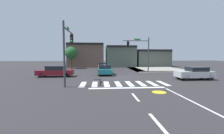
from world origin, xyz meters
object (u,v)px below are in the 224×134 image
object	(u,v)px
car_maroon	(55,71)
car_teal	(105,70)
traffic_signal_northeast	(140,49)
traffic_signal_southwest	(68,44)
roadside_tree	(71,53)
car_silver	(195,73)
car_gray	(103,67)

from	to	relation	value
car_maroon	car_teal	distance (m)	6.92
traffic_signal_northeast	traffic_signal_southwest	bearing A→B (deg)	44.82
car_teal	car_maroon	bearing A→B (deg)	-74.83
car_teal	roadside_tree	size ratio (longest dim) A/B	0.99
traffic_signal_southwest	roadside_tree	world-z (taller)	traffic_signal_southwest
car_maroon	roadside_tree	distance (m)	12.99
car_silver	car_teal	xyz separation A→B (m)	(-10.45, 5.66, -0.04)
traffic_signal_northeast	car_silver	distance (m)	9.97
traffic_signal_northeast	roadside_tree	distance (m)	15.26
car_silver	roadside_tree	xyz separation A→B (m)	(-17.29, 16.57, 2.58)
traffic_signal_northeast	car_silver	size ratio (longest dim) A/B	1.41
car_gray	roadside_tree	world-z (taller)	roadside_tree
car_maroon	car_teal	bearing A→B (deg)	15.17
traffic_signal_northeast	car_teal	world-z (taller)	traffic_signal_northeast
traffic_signal_northeast	car_teal	size ratio (longest dim) A/B	1.27
traffic_signal_northeast	roadside_tree	xyz separation A→B (m)	(-12.83, 8.25, -0.62)
car_silver	roadside_tree	world-z (taller)	roadside_tree
car_silver	roadside_tree	bearing A→B (deg)	-43.77
car_maroon	roadside_tree	bearing A→B (deg)	90.74
car_maroon	car_gray	size ratio (longest dim) A/B	1.07
traffic_signal_southwest	car_teal	size ratio (longest dim) A/B	1.27
traffic_signal_southwest	roadside_tree	xyz separation A→B (m)	(-2.93, 18.08, -0.64)
car_maroon	car_teal	size ratio (longest dim) A/B	1.00
car_silver	car_maroon	bearing A→B (deg)	-12.65
traffic_signal_northeast	traffic_signal_southwest	distance (m)	13.95
car_silver	car_maroon	xyz separation A→B (m)	(-17.13, 3.85, -0.03)
traffic_signal_southwest	car_gray	distance (m)	14.32
traffic_signal_southwest	roadside_tree	bearing A→B (deg)	9.21
car_teal	roadside_tree	distance (m)	13.15
traffic_signal_northeast	roadside_tree	world-z (taller)	traffic_signal_northeast
car_gray	car_maroon	bearing A→B (deg)	-39.14
traffic_signal_southwest	car_maroon	distance (m)	6.85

